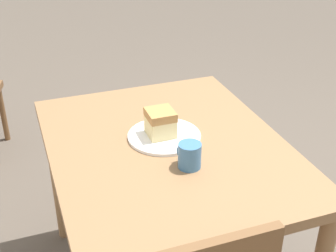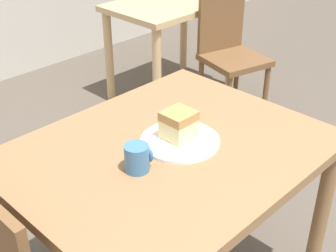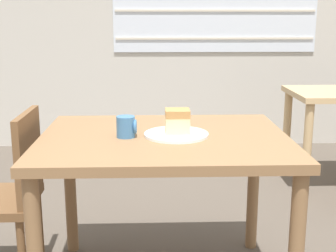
% 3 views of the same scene
% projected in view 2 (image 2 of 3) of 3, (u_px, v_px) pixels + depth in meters
% --- Properties ---
extents(dining_table_near, '(1.07, 0.86, 0.73)m').
position_uv_depth(dining_table_near, '(168.00, 171.00, 1.66)').
color(dining_table_near, olive).
rests_on(dining_table_near, ground_plane).
extents(dining_table_far, '(0.90, 0.60, 0.71)m').
position_uv_depth(dining_table_far, '(172.00, 19.00, 3.37)').
color(dining_table_far, tan).
rests_on(dining_table_far, ground_plane).
extents(chair_far_corner, '(0.47, 0.47, 0.82)m').
position_uv_depth(chair_far_corner, '(230.00, 51.00, 3.18)').
color(chair_far_corner, brown).
rests_on(chair_far_corner, ground_plane).
extents(plate, '(0.28, 0.28, 0.01)m').
position_uv_depth(plate, '(180.00, 141.00, 1.63)').
color(plate, white).
rests_on(plate, dining_table_near).
extents(cake_slice, '(0.10, 0.10, 0.10)m').
position_uv_depth(cake_slice, '(179.00, 125.00, 1.62)').
color(cake_slice, beige).
rests_on(cake_slice, plate).
extents(coffee_mug, '(0.09, 0.08, 0.09)m').
position_uv_depth(coffee_mug, '(138.00, 158.00, 1.47)').
color(coffee_mug, teal).
rests_on(coffee_mug, dining_table_near).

